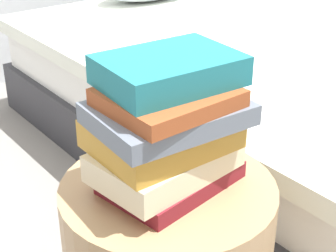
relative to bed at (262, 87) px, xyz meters
The scene contains 7 objects.
bed is the anchor object (origin of this frame).
book_maroon 1.28m from the bed, 148.63° to the right, with size 0.26×0.18×0.04m, color maroon.
book_cream 1.30m from the bed, 149.20° to the right, with size 0.28×0.18×0.06m, color beige.
book_ochre 1.31m from the bed, 149.47° to the right, with size 0.26×0.21×0.06m, color #B7842D.
book_slate 1.33m from the bed, 148.73° to the right, with size 0.29×0.21×0.04m, color slate.
book_rust 1.35m from the bed, 148.67° to the right, with size 0.23×0.20×0.03m, color #994723.
book_teal 1.34m from the bed, 148.99° to the right, with size 0.25×0.18×0.06m, color #1E727F.
Camera 1 is at (-0.60, -0.71, 1.11)m, focal length 57.18 mm.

